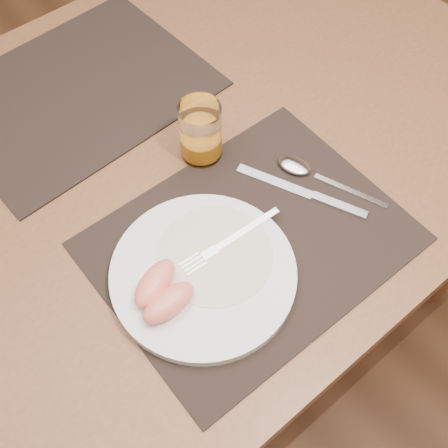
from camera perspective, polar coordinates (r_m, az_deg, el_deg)
ground at (r=1.60m, az=-4.00°, el=-10.48°), size 5.00×5.00×0.00m
table at (r=1.02m, az=-6.22°, el=3.65°), size 1.40×0.90×0.75m
placemat_near at (r=0.85m, az=2.70°, el=-1.77°), size 0.46×0.36×0.00m
placemat_far at (r=1.08m, az=-14.67°, el=12.91°), size 0.46×0.37×0.00m
plate at (r=0.81m, az=-2.12°, el=-5.06°), size 0.27×0.27×0.02m
plate_dressing at (r=0.82m, az=-0.93°, el=-3.11°), size 0.17×0.17×0.00m
fork at (r=0.82m, az=-0.09°, el=-2.12°), size 0.18×0.03×0.00m
knife at (r=0.90m, az=8.93°, el=2.89°), size 0.10×0.21×0.01m
spoon at (r=0.93m, az=8.00°, el=5.56°), size 0.09×0.19×0.01m
juice_glass at (r=0.91m, az=-2.39°, el=9.13°), size 0.07×0.07×0.10m
grapefruit_wedges at (r=0.78m, az=-6.37°, el=-6.96°), size 0.09×0.09×0.03m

